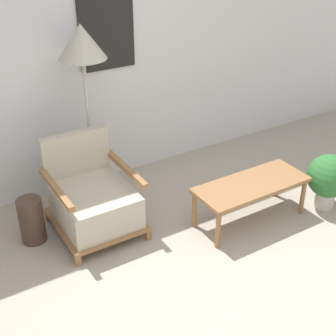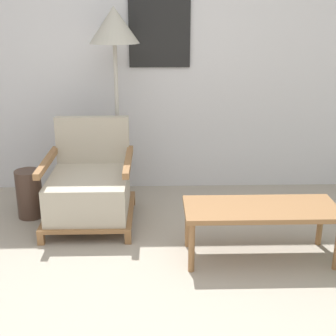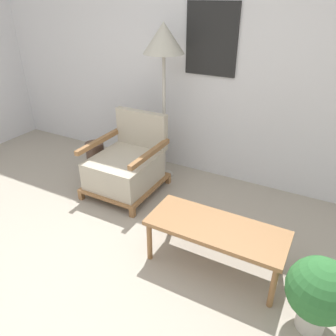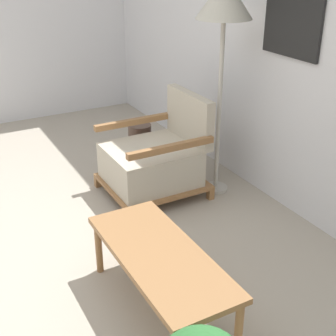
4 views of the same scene
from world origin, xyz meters
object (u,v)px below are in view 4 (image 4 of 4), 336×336
(armchair, at_px, (155,160))
(coffee_table, at_px, (160,260))
(floor_lamp, at_px, (224,5))
(vase, at_px, (140,146))

(armchair, xyz_separation_m, coffee_table, (1.29, -0.63, 0.05))
(floor_lamp, relative_size, coffee_table, 1.60)
(armchair, relative_size, coffee_table, 0.77)
(floor_lamp, bearing_deg, coffee_table, -45.92)
(floor_lamp, distance_m, vase, 1.55)
(vase, bearing_deg, floor_lamp, 25.98)
(coffee_table, bearing_deg, armchair, 153.76)
(armchair, bearing_deg, vase, 167.86)
(armchair, bearing_deg, coffee_table, -26.24)
(floor_lamp, relative_size, vase, 4.15)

